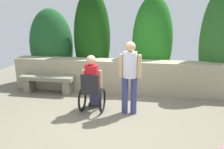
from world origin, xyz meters
TOP-DOWN VIEW (x-y plane):
  - ground_plane at (0.00, 0.00)m, footprint 10.42×10.42m
  - stone_retaining_wall at (0.00, 1.64)m, footprint 6.27×0.53m
  - hedge_backdrop at (-0.13, 2.28)m, footprint 6.41×1.12m
  - stone_bench at (-2.01, 1.19)m, footprint 1.55×0.47m
  - person_in_wheelchair at (-0.43, 0.18)m, footprint 0.53×0.66m
  - person_standing_companion at (0.42, 0.18)m, footprint 0.49×0.30m

SIDE VIEW (x-z plane):
  - ground_plane at x=0.00m, z-range 0.00..0.00m
  - stone_bench at x=-2.01m, z-range 0.09..0.59m
  - stone_retaining_wall at x=0.00m, z-range 0.00..0.93m
  - person_in_wheelchair at x=-0.43m, z-range -0.04..1.29m
  - person_standing_companion at x=0.42m, z-range 0.13..1.76m
  - hedge_backdrop at x=-0.13m, z-range -0.12..2.87m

